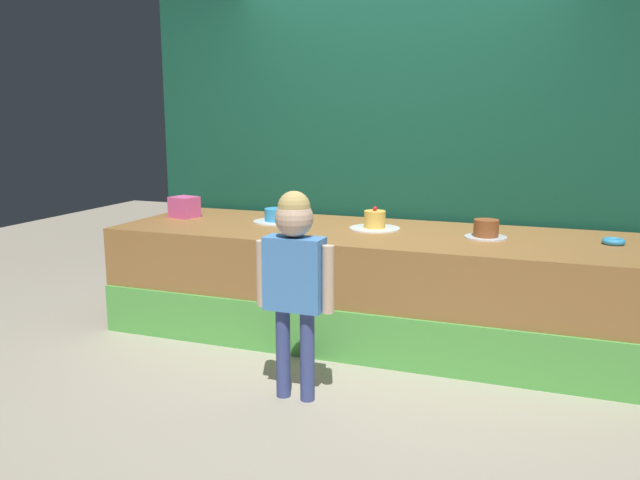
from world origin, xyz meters
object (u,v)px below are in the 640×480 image
(child_figure, at_px, (294,267))
(pink_box, at_px, (184,207))
(donut, at_px, (614,241))
(cake_left, at_px, (277,217))
(cake_center, at_px, (375,222))
(cake_right, at_px, (486,230))

(child_figure, relative_size, pink_box, 6.06)
(child_figure, bearing_deg, donut, 36.92)
(donut, height_order, cake_left, cake_left)
(child_figure, bearing_deg, cake_center, 85.35)
(pink_box, height_order, cake_left, pink_box)
(donut, bearing_deg, cake_right, -175.44)
(pink_box, bearing_deg, cake_left, 3.30)
(donut, xyz_separation_m, cake_left, (-2.31, 0.03, 0.02))
(cake_left, height_order, cake_right, cake_right)
(pink_box, relative_size, cake_left, 0.54)
(donut, bearing_deg, cake_left, 179.26)
(donut, distance_m, cake_left, 2.31)
(pink_box, relative_size, donut, 1.39)
(cake_right, bearing_deg, pink_box, 178.83)
(child_figure, relative_size, donut, 8.43)
(cake_left, bearing_deg, cake_right, -3.40)
(pink_box, bearing_deg, cake_center, 0.53)
(pink_box, distance_m, cake_center, 1.54)
(donut, relative_size, cake_right, 0.50)
(child_figure, xyz_separation_m, cake_center, (0.10, 1.23, 0.05))
(cake_left, bearing_deg, pink_box, -176.70)
(child_figure, height_order, cake_center, child_figure)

